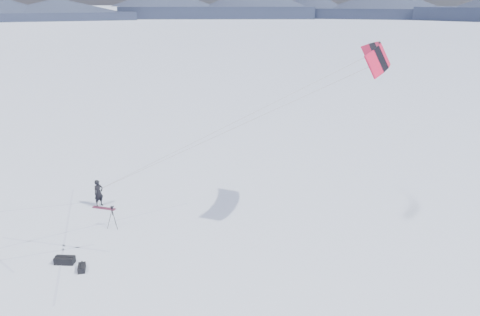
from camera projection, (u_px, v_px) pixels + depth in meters
The scene contains 9 objects.
ground at pixel (62, 234), 26.69m from camera, with size 1800.00×1800.00×0.00m, color white.
horizon_hills at pixel (52, 162), 25.29m from camera, with size 704.00×704.42×10.01m.
snow_tracks at pixel (49, 234), 26.70m from camera, with size 14.76×10.25×0.01m.
snowkiter at pixel (100, 206), 30.31m from camera, with size 0.65×0.43×1.78m, color black.
snowboard at pixel (104, 208), 29.90m from camera, with size 1.58×0.30×0.04m, color maroon.
tripod at pixel (113, 214), 27.11m from camera, with size 0.62×0.66×1.37m.
gear_bag_a at pixel (65, 260), 23.63m from camera, with size 1.08×0.84×0.44m.
gear_bag_b at pixel (82, 268), 23.04m from camera, with size 0.75×0.77×0.33m.
power_kite at pixel (374, 58), 23.94m from camera, with size 16.83×7.23×9.55m.
Camera 1 is at (20.54, -15.86, 12.70)m, focal length 35.00 mm.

